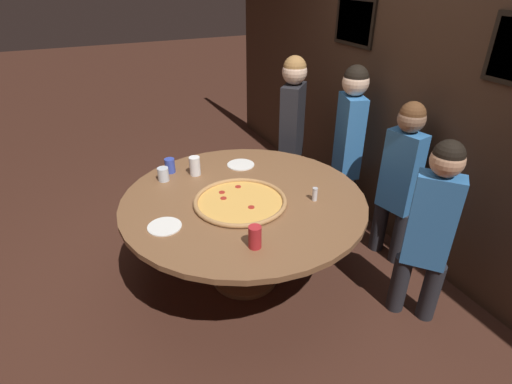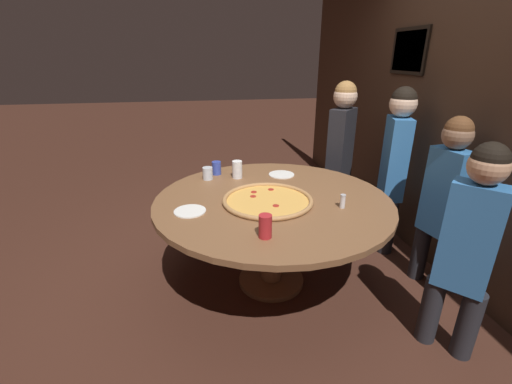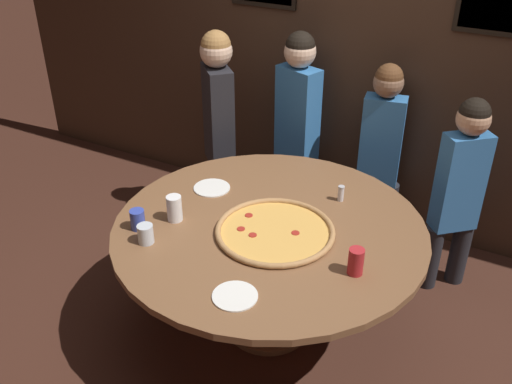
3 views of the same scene
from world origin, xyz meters
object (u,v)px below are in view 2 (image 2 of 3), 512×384
giant_pizza (268,200)px  white_plate_near_front (190,211)px  condiment_shaker (343,201)px  diner_side_right (468,243)px  diner_far_left (394,162)px  white_plate_right_side (281,175)px  diner_centre_back (444,196)px  diner_side_left (340,148)px  drink_cup_far_right (265,226)px  drink_cup_near_right (208,173)px  drink_cup_beside_pizza (237,170)px  dining_table (272,212)px  drink_cup_by_shaker (217,168)px

giant_pizza → white_plate_near_front: 0.55m
condiment_shaker → diner_side_right: (0.59, 0.49, -0.04)m
diner_side_right → diner_far_left: 1.25m
white_plate_right_side → diner_side_right: 1.52m
condiment_shaker → diner_centre_back: 0.79m
diner_side_left → diner_centre_back: bearing=-118.5°
drink_cup_far_right → diner_far_left: diner_far_left is taller
drink_cup_far_right → diner_side_left: 1.78m
drink_cup_near_right → condiment_shaker: (0.74, 0.88, -0.00)m
condiment_shaker → diner_far_left: bearing=130.2°
drink_cup_beside_pizza → diner_side_left: 1.15m
condiment_shaker → drink_cup_beside_pizza: bearing=-139.2°
white_plate_near_front → diner_far_left: 1.86m
drink_cup_far_right → diner_centre_back: 1.43m
dining_table → white_plate_right_side: white_plate_right_side is taller
drink_cup_near_right → white_plate_near_front: drink_cup_near_right is taller
dining_table → drink_cup_far_right: size_ratio=12.33×
white_plate_near_front → diner_side_right: (0.70, 1.53, 0.01)m
dining_table → diner_side_right: diner_side_right is taller
white_plate_near_front → diner_side_left: bearing=124.1°
giant_pizza → white_plate_right_side: size_ratio=2.91×
white_plate_near_front → diner_centre_back: bearing=86.7°
dining_table → diner_side_right: bearing=48.0°
drink_cup_by_shaker → giant_pizza: bearing=25.1°
drink_cup_by_shaker → white_plate_right_side: 0.57m
drink_cup_by_shaker → diner_side_right: 1.94m
giant_pizza → diner_side_left: bearing=134.9°
drink_cup_by_shaker → drink_cup_near_right: bearing=-34.9°
drink_cup_by_shaker → condiment_shaker: size_ratio=1.18×
drink_cup_by_shaker → diner_side_left: diner_side_left is taller
dining_table → drink_cup_near_right: drink_cup_near_right is taller
white_plate_right_side → drink_cup_beside_pizza: bearing=-89.2°
drink_cup_beside_pizza → diner_centre_back: 1.60m
drink_cup_near_right → diner_side_right: size_ratio=0.08×
drink_cup_near_right → condiment_shaker: bearing=49.9°
dining_table → diner_centre_back: 1.25m
giant_pizza → drink_cup_far_right: (0.50, -0.12, 0.06)m
dining_table → drink_cup_near_right: (-0.50, -0.45, 0.17)m
drink_cup_far_right → white_plate_right_side: 1.11m
drink_cup_by_shaker → diner_side_right: size_ratio=0.09×
drink_cup_far_right → diner_centre_back: bearing=102.9°
drink_cup_by_shaker → diner_side_left: 1.28m
condiment_shaker → diner_centre_back: diner_centre_back is taller
diner_side_right → drink_cup_by_shaker: bearing=-0.2°
giant_pizza → diner_far_left: size_ratio=0.44×
drink_cup_beside_pizza → white_plate_near_front: drink_cup_beside_pizza is taller
giant_pizza → diner_side_left: size_ratio=0.43×
drink_cup_by_shaker → diner_centre_back: 1.81m
white_plate_right_side → drink_cup_near_right: bearing=-90.2°
drink_cup_beside_pizza → diner_far_left: 1.39m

